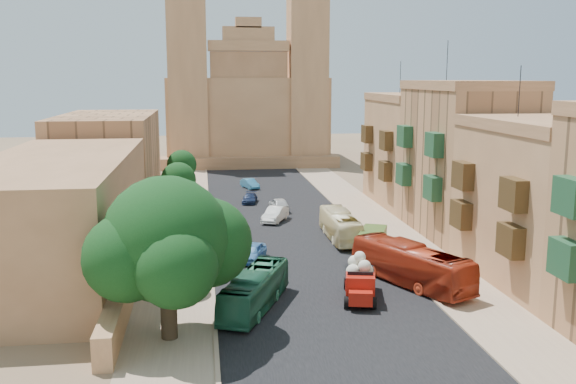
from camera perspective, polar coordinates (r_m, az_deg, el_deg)
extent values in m
plane|color=brown|center=(33.73, 6.08, -14.56)|extent=(260.00, 260.00, 0.00)
cube|color=black|center=(61.81, -0.49, -3.00)|extent=(14.00, 140.00, 0.01)
cube|color=#A08369|center=(63.66, 8.03, -2.71)|extent=(5.00, 140.00, 0.01)
cube|color=#A08369|center=(61.39, -9.34, -3.23)|extent=(5.00, 140.00, 0.01)
cube|color=#A08369|center=(63.03, 5.84, -2.74)|extent=(0.25, 140.00, 0.12)
cube|color=#A08369|center=(61.35, -7.00, -3.12)|extent=(0.25, 140.00, 0.12)
cube|color=#1E4C2D|center=(37.31, 23.46, -5.47)|extent=(0.90, 2.20, 2.00)
cube|color=#1E4C2D|center=(36.59, 23.83, -0.39)|extent=(0.90, 2.20, 2.00)
cube|color=#AB764D|center=(47.83, 21.92, -1.21)|extent=(8.00, 14.00, 10.50)
cube|color=#986742|center=(47.12, 22.38, 5.54)|extent=(8.20, 14.00, 0.80)
cylinder|color=black|center=(49.00, 19.89, 8.42)|extent=(0.06, 0.06, 3.60)
cube|color=#442F16|center=(42.64, 19.17, -4.09)|extent=(0.90, 2.20, 2.00)
cube|color=#442F16|center=(49.57, 15.12, -1.94)|extent=(0.90, 2.20, 2.00)
cube|color=#442F16|center=(42.04, 19.40, -0.20)|extent=(0.90, 2.20, 2.00)
cube|color=#442F16|center=(49.05, 15.28, 1.43)|extent=(0.90, 2.20, 2.00)
cube|color=#B67E52|center=(60.03, 15.46, 2.54)|extent=(8.00, 14.00, 13.00)
cube|color=#986742|center=(59.55, 15.78, 9.13)|extent=(8.20, 14.00, 0.80)
cylinder|color=black|center=(61.78, 13.97, 11.28)|extent=(0.06, 0.06, 3.60)
cube|color=#1E4C2D|center=(55.02, 12.71, 0.35)|extent=(0.90, 2.20, 2.00)
cube|color=#1E4C2D|center=(62.33, 10.22, 1.57)|extent=(0.90, 2.20, 2.00)
cube|color=#1E4C2D|center=(54.53, 12.86, 4.12)|extent=(0.90, 2.20, 2.00)
cube|color=#1E4C2D|center=(61.90, 10.33, 4.90)|extent=(0.90, 2.20, 2.00)
cube|color=#AB764D|center=(73.10, 11.16, 3.43)|extent=(8.00, 14.00, 11.50)
cube|color=#986742|center=(72.66, 11.33, 8.25)|extent=(8.20, 14.00, 0.80)
cylinder|color=black|center=(74.98, 9.96, 10.03)|extent=(0.06, 0.06, 3.60)
cube|color=#442F16|center=(68.23, 8.64, 1.86)|extent=(0.90, 2.20, 2.00)
cube|color=#442F16|center=(75.72, 6.98, 2.72)|extent=(0.90, 2.20, 2.00)
cube|color=#442F16|center=(67.85, 8.71, 4.56)|extent=(0.90, 2.20, 2.00)
cube|color=#442F16|center=(75.38, 7.04, 5.14)|extent=(0.90, 2.20, 2.00)
cube|color=#AB764D|center=(51.68, -13.01, -4.88)|extent=(1.00, 40.00, 1.80)
cube|color=#986742|center=(49.86, -19.67, -1.86)|extent=(10.00, 28.00, 8.40)
cube|color=#B67E52|center=(75.02, -15.67, 2.83)|extent=(10.00, 22.00, 10.00)
cube|color=#AB764D|center=(111.20, -3.80, 6.48)|extent=(26.00, 20.00, 14.00)
cube|color=#986742|center=(101.36, -3.35, 2.67)|extent=(28.00, 4.00, 1.80)
cube|color=#986742|center=(102.28, -3.48, 7.85)|extent=(12.00, 2.00, 16.00)
cube|color=#AB764D|center=(102.31, -3.53, 12.84)|extent=(12.60, 2.40, 1.60)
cube|color=#AB764D|center=(102.41, -3.54, 13.79)|extent=(8.00, 2.00, 2.40)
cube|color=#AB764D|center=(102.54, -3.55, 14.79)|extent=(4.00, 2.00, 1.60)
cube|color=#AB764D|center=(103.25, -8.91, 10.27)|extent=(6.00, 6.00, 29.00)
cube|color=#AB764D|center=(104.61, 1.72, 10.38)|extent=(6.00, 6.00, 29.00)
cylinder|color=#332619|center=(35.98, -10.56, -10.12)|extent=(0.90, 0.90, 3.42)
sphere|color=black|center=(34.84, -10.76, -4.14)|extent=(6.83, 6.83, 6.83)
sphere|color=black|center=(35.96, -7.20, -4.48)|extent=(5.03, 5.03, 5.03)
sphere|color=black|center=(34.41, -14.10, -5.69)|extent=(4.67, 4.67, 4.67)
sphere|color=black|center=(32.97, -9.96, -6.56)|extent=(4.31, 4.31, 4.31)
sphere|color=black|center=(36.66, -12.18, -2.32)|extent=(3.96, 3.96, 3.96)
cylinder|color=#332619|center=(43.76, -10.68, -7.23)|extent=(0.44, 0.44, 2.26)
sphere|color=black|center=(43.14, -10.78, -4.34)|extent=(3.28, 3.28, 3.28)
cylinder|color=#332619|center=(55.36, -10.05, -3.72)|extent=(0.44, 0.44, 1.89)
sphere|color=black|center=(54.94, -10.12, -1.78)|extent=(2.75, 2.75, 2.75)
cylinder|color=#332619|center=(67.01, -9.66, -1.03)|extent=(0.44, 0.44, 2.48)
sphere|color=black|center=(66.58, -9.72, 1.09)|extent=(3.61, 3.61, 3.61)
cylinder|color=#332619|center=(78.82, -9.37, 0.64)|extent=(0.44, 0.44, 2.45)
sphere|color=black|center=(78.46, -9.43, 2.42)|extent=(3.56, 3.56, 3.56)
cube|color=#B0190D|center=(42.68, 6.36, -7.65)|extent=(2.49, 3.39, 0.77)
cube|color=black|center=(42.55, 6.37, -7.11)|extent=(2.54, 3.44, 0.10)
cube|color=#B0190D|center=(40.79, 6.43, -8.38)|extent=(2.06, 1.80, 1.53)
cube|color=#B0190D|center=(39.94, 6.46, -9.30)|extent=(1.63, 1.31, 0.85)
cube|color=black|center=(40.61, 6.45, -7.58)|extent=(1.60, 0.43, 0.77)
cylinder|color=black|center=(40.30, 5.21, -9.74)|extent=(0.46, 0.81, 0.77)
cylinder|color=black|center=(40.36, 7.66, -9.76)|extent=(0.46, 0.81, 0.77)
cylinder|color=black|center=(43.84, 5.18, -8.08)|extent=(0.46, 0.81, 0.77)
cylinder|color=black|center=(43.89, 7.43, -8.10)|extent=(0.46, 0.81, 0.77)
sphere|color=beige|center=(41.99, 5.81, -7.03)|extent=(0.94, 0.94, 0.94)
sphere|color=beige|center=(42.26, 6.97, -6.94)|extent=(0.94, 0.94, 0.94)
sphere|color=beige|center=(42.98, 6.36, -6.63)|extent=(0.94, 0.94, 0.94)
sphere|color=beige|center=(42.43, 5.92, -6.19)|extent=(0.85, 0.85, 0.85)
sphere|color=beige|center=(41.64, 6.83, -6.58)|extent=(0.85, 0.85, 0.85)
sphere|color=beige|center=(42.17, 6.40, -5.76)|extent=(0.77, 0.77, 0.77)
cube|color=#425D22|center=(53.23, 7.53, -4.27)|extent=(3.37, 4.68, 1.77)
cylinder|color=black|center=(52.05, 6.38, -5.19)|extent=(0.53, 0.76, 0.71)
cylinder|color=black|center=(51.84, 8.23, -5.29)|extent=(0.53, 0.76, 0.71)
cylinder|color=black|center=(54.91, 6.85, -4.39)|extent=(0.53, 0.76, 0.71)
cylinder|color=black|center=(54.71, 8.60, -4.48)|extent=(0.53, 0.76, 0.71)
imported|color=#236445|center=(39.86, -2.96, -8.69)|extent=(5.16, 8.73, 2.40)
imported|color=#AD2F17|center=(44.97, 10.86, -6.37)|extent=(6.43, 10.22, 2.83)
imported|color=#FFEDB7|center=(56.49, 4.66, -3.00)|extent=(2.10, 8.94, 2.49)
imported|color=#4A89C5|center=(50.07, -3.24, -5.37)|extent=(2.95, 4.32, 1.37)
imported|color=white|center=(63.43, -1.16, -2.00)|extent=(3.22, 4.60, 1.44)
imported|color=beige|center=(60.23, 4.52, -2.77)|extent=(2.97, 4.89, 1.27)
imported|color=#142142|center=(72.94, -3.42, -0.56)|extent=(2.17, 3.93, 1.08)
imported|color=#BDBDBD|center=(68.62, -0.82, -1.08)|extent=(2.05, 4.26, 1.40)
imported|color=teal|center=(82.52, -3.41, 0.75)|extent=(2.39, 3.92, 1.22)
imported|color=#2C2B2E|center=(42.49, 13.76, -8.22)|extent=(0.75, 0.61, 1.77)
imported|color=#2C2C32|center=(47.69, 11.04, -6.07)|extent=(0.75, 1.14, 1.79)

